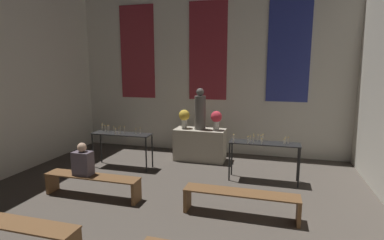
# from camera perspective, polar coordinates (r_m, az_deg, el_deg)

# --- Properties ---
(wall_back) EXTENTS (8.15, 0.16, 4.95)m
(wall_back) POSITION_cam_1_polar(r_m,az_deg,el_deg) (8.87, 3.12, 9.91)
(wall_back) COLOR silver
(wall_back) RESTS_ON ground_plane
(altar) EXTENTS (1.37, 0.61, 0.86)m
(altar) POSITION_cam_1_polar(r_m,az_deg,el_deg) (8.20, 1.52, -4.71)
(altar) COLOR #ADA38E
(altar) RESTS_ON ground_plane
(statue) EXTENTS (0.30, 0.30, 1.11)m
(statue) POSITION_cam_1_polar(r_m,az_deg,el_deg) (8.02, 1.55, 1.79)
(statue) COLOR #5B5651
(statue) RESTS_ON altar
(flower_vase_left) EXTENTS (0.30, 0.30, 0.51)m
(flower_vase_left) POSITION_cam_1_polar(r_m,az_deg,el_deg) (8.16, -1.49, 0.62)
(flower_vase_left) COLOR beige
(flower_vase_left) RESTS_ON altar
(flower_vase_right) EXTENTS (0.30, 0.30, 0.51)m
(flower_vase_right) POSITION_cam_1_polar(r_m,az_deg,el_deg) (7.95, 4.65, 0.33)
(flower_vase_right) COLOR beige
(flower_vase_right) RESTS_ON altar
(candle_rack_left) EXTENTS (1.53, 0.43, 1.08)m
(candle_rack_left) POSITION_cam_1_polar(r_m,az_deg,el_deg) (7.74, -13.26, -3.29)
(candle_rack_left) COLOR black
(candle_rack_left) RESTS_ON ground_plane
(candle_rack_right) EXTENTS (1.53, 0.43, 1.07)m
(candle_rack_right) POSITION_cam_1_polar(r_m,az_deg,el_deg) (6.81, 13.55, -5.14)
(candle_rack_right) COLOR black
(candle_rack_right) RESTS_ON ground_plane
(pew_third_left) EXTENTS (1.94, 0.36, 0.44)m
(pew_third_left) POSITION_cam_1_polar(r_m,az_deg,el_deg) (5.00, -30.90, -17.51)
(pew_third_left) COLOR brown
(pew_third_left) RESTS_ON ground_plane
(pew_back_left) EXTENTS (1.94, 0.36, 0.44)m
(pew_back_left) POSITION_cam_1_polar(r_m,az_deg,el_deg) (6.27, -18.47, -11.00)
(pew_back_left) COLOR brown
(pew_back_left) RESTS_ON ground_plane
(pew_back_right) EXTENTS (1.94, 0.36, 0.44)m
(pew_back_right) POSITION_cam_1_polar(r_m,az_deg,el_deg) (5.31, 9.22, -14.53)
(pew_back_right) COLOR brown
(pew_back_right) RESTS_ON ground_plane
(person_seated) EXTENTS (0.36, 0.24, 0.64)m
(person_seated) POSITION_cam_1_polar(r_m,az_deg,el_deg) (6.25, -20.09, -7.40)
(person_seated) COLOR #564C56
(person_seated) RESTS_ON pew_back_left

